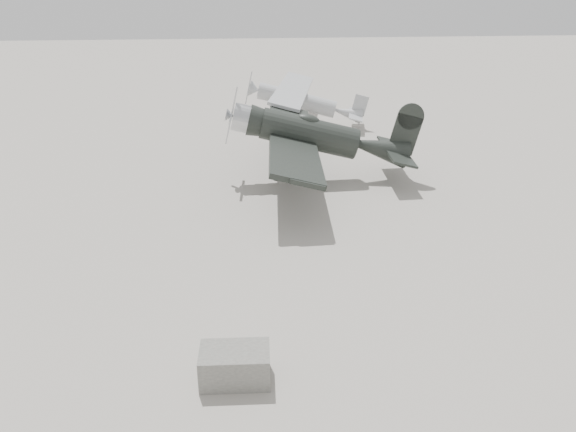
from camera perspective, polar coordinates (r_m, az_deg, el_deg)
ground at (r=20.88m, az=2.88°, el=-4.37°), size 160.00×160.00×0.00m
lowwing_monoplane at (r=28.34m, az=3.06°, el=8.10°), size 9.58×13.37×4.32m
highwing_monoplane at (r=39.00m, az=1.41°, el=11.94°), size 8.23×11.51×3.25m
equipment_block at (r=14.98m, az=-5.41°, el=-14.85°), size 1.84×1.20×0.90m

